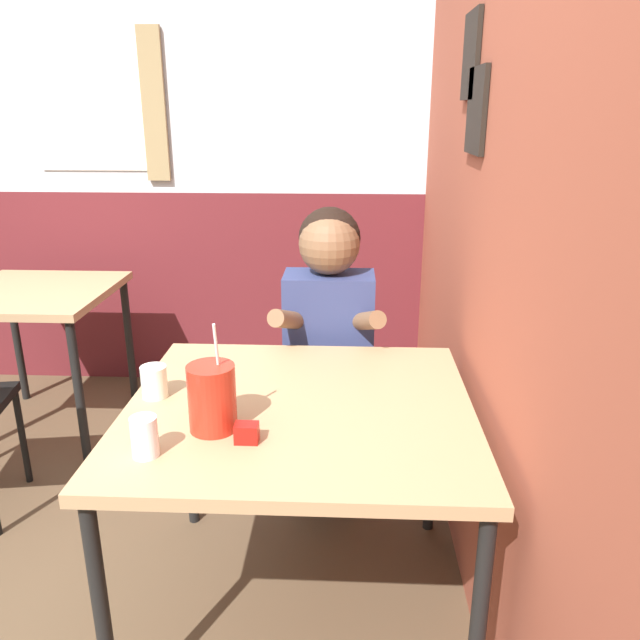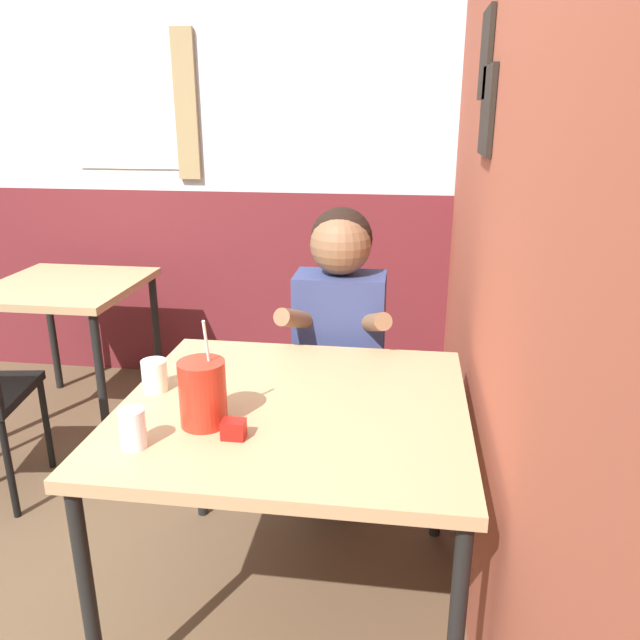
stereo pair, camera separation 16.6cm
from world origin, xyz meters
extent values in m
cube|color=#9E4C38|center=(1.35, 1.10, 1.35)|extent=(0.06, 4.20, 2.70)
cube|color=black|center=(1.31, 1.07, 1.70)|extent=(0.02, 0.24, 0.28)
cube|color=black|center=(1.31, 0.90, 1.53)|extent=(0.02, 0.25, 0.26)
cube|color=silver|center=(0.00, 2.23, 1.90)|extent=(5.65, 0.06, 1.60)
cube|color=maroon|center=(0.00, 2.23, 0.55)|extent=(5.65, 0.06, 1.10)
cube|color=white|center=(-0.45, 2.20, 1.55)|extent=(0.58, 0.01, 0.66)
cube|color=#937F56|center=(-0.10, 2.18, 1.55)|extent=(0.12, 0.02, 0.76)
cube|color=tan|center=(0.78, 0.43, 0.71)|extent=(0.99, 0.94, 0.04)
cylinder|color=black|center=(0.33, 0.00, 0.35)|extent=(0.04, 0.04, 0.69)
cylinder|color=black|center=(0.33, 0.86, 0.35)|extent=(0.04, 0.04, 0.69)
cylinder|color=black|center=(1.24, 0.86, 0.35)|extent=(0.04, 0.04, 0.69)
cube|color=tan|center=(-0.56, 1.57, 0.71)|extent=(0.70, 0.73, 0.04)
cylinder|color=black|center=(-0.25, 1.24, 0.35)|extent=(0.04, 0.04, 0.69)
cylinder|color=black|center=(-0.87, 1.89, 0.35)|extent=(0.04, 0.04, 0.69)
cylinder|color=black|center=(-0.25, 1.89, 0.35)|extent=(0.04, 0.04, 0.69)
cylinder|color=black|center=(-0.45, 1.09, 0.21)|extent=(0.03, 0.03, 0.43)
cylinder|color=black|center=(-0.39, 0.74, 0.21)|extent=(0.03, 0.03, 0.43)
cube|color=navy|center=(0.85, 1.07, 0.23)|extent=(0.31, 0.20, 0.46)
cube|color=navy|center=(0.85, 1.07, 0.71)|extent=(0.34, 0.20, 0.48)
sphere|color=black|center=(0.85, 1.10, 1.08)|extent=(0.23, 0.23, 0.23)
sphere|color=brown|center=(0.85, 1.07, 1.06)|extent=(0.23, 0.23, 0.23)
cylinder|color=brown|center=(0.71, 0.93, 0.81)|extent=(0.14, 0.27, 0.15)
cylinder|color=brown|center=(0.98, 0.93, 0.81)|extent=(0.14, 0.27, 0.15)
cylinder|color=#B22819|center=(0.57, 0.27, 0.82)|extent=(0.13, 0.13, 0.18)
cylinder|color=white|center=(0.59, 0.27, 0.96)|extent=(0.01, 0.04, 0.14)
cylinder|color=silver|center=(0.43, 0.13, 0.78)|extent=(0.07, 0.07, 0.10)
cylinder|color=silver|center=(0.36, 0.46, 0.77)|extent=(0.08, 0.08, 0.09)
cube|color=#B7140F|center=(0.67, 0.21, 0.75)|extent=(0.06, 0.04, 0.05)
cube|color=yellow|center=(0.52, 0.41, 0.75)|extent=(0.06, 0.04, 0.05)
camera|label=1|loc=(0.92, -1.18, 1.53)|focal=35.00mm
camera|label=2|loc=(1.09, -1.17, 1.53)|focal=35.00mm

